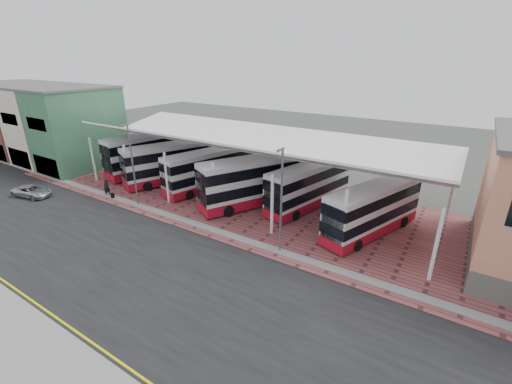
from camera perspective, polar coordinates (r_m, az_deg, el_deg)
ground at (r=23.00m, az=-8.51°, el=-15.33°), size 140.00×140.00×0.00m
road at (r=22.43m, az=-10.24°, el=-16.54°), size 120.00×14.00×0.02m
forecourt at (r=31.66m, az=9.87°, el=-4.36°), size 72.00×16.00×0.06m
north_kerb at (r=27.08m, az=0.13°, el=-8.69°), size 120.00×0.80×0.14m
yellow_line_near at (r=19.71m, az=-23.22°, el=-24.71°), size 120.00×0.12×0.01m
yellow_line_far at (r=19.81m, az=-22.45°, el=-24.28°), size 120.00×0.12×0.01m
canopy at (r=34.07m, az=-1.39°, el=8.16°), size 37.00×11.63×7.07m
shop_green at (r=49.84m, az=-27.39°, el=9.31°), size 6.40×10.20×10.22m
shop_cream at (r=55.49m, az=-30.91°, el=9.71°), size 6.40×10.20×10.22m
shop_brick at (r=61.32m, az=-33.78°, el=10.01°), size 6.40×10.20×10.22m
shop_ochre at (r=67.26m, az=-36.15°, el=10.24°), size 6.40×10.20×10.22m
lamp_west at (r=34.42m, az=-19.92°, el=4.52°), size 0.16×0.90×8.07m
lamp_east at (r=24.31m, az=4.21°, el=-1.13°), size 0.16×0.90×8.07m
bus_0 at (r=45.01m, az=-16.80°, el=6.26°), size 5.00×12.19×4.90m
bus_1 at (r=40.72m, az=-13.83°, el=4.70°), size 6.62×11.06×4.51m
bus_2 at (r=37.77m, az=-7.90°, el=3.64°), size 5.02×10.68×4.29m
bus_3 at (r=33.34m, az=0.00°, el=1.79°), size 7.64×11.42×4.74m
bus_4 at (r=33.22m, az=8.80°, el=0.99°), size 4.65×10.54×4.23m
bus_5 at (r=29.38m, az=18.85°, el=-2.88°), size 5.56×10.29×4.16m
silver_car at (r=42.87m, az=-33.30°, el=0.13°), size 4.56×2.88×1.17m
pedestrian at (r=39.07m, az=-23.58°, el=0.64°), size 0.61×0.74×1.76m
suitcase at (r=38.31m, az=-22.79°, el=-0.59°), size 0.33×0.24×0.57m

